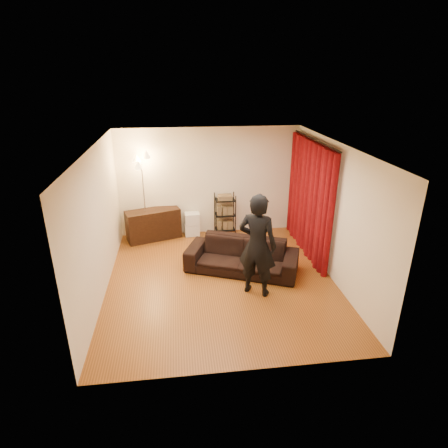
{
  "coord_description": "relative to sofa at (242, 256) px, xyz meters",
  "views": [
    {
      "loc": [
        -0.77,
        -6.54,
        3.94
      ],
      "look_at": [
        0.1,
        0.3,
        1.1
      ],
      "focal_mm": 30.0,
      "sensor_mm": 36.0,
      "label": 1
    }
  ],
  "objects": [
    {
      "name": "wire_shelf",
      "position": [
        -0.11,
        1.93,
        0.2
      ],
      "size": [
        0.56,
        0.45,
        1.08
      ],
      "primitive_type": null,
      "rotation": [
        0.0,
        0.0,
        0.25
      ],
      "color": "black",
      "rests_on": "ground"
    },
    {
      "name": "person",
      "position": [
        0.13,
        -0.86,
        0.65
      ],
      "size": [
        0.86,
        0.77,
        1.97
      ],
      "primitive_type": "imported",
      "rotation": [
        0.0,
        0.0,
        2.62
      ],
      "color": "black",
      "rests_on": "ground"
    },
    {
      "name": "floor_lamp",
      "position": [
        -2.08,
        1.83,
        0.75
      ],
      "size": [
        0.49,
        0.49,
        2.17
      ],
      "primitive_type": null,
      "rotation": [
        0.0,
        0.0,
        -0.3
      ],
      "color": "silver",
      "rests_on": "ground"
    },
    {
      "name": "storage_boxes",
      "position": [
        -0.95,
        1.97,
        -0.03
      ],
      "size": [
        0.38,
        0.32,
        0.61
      ],
      "primitive_type": null,
      "rotation": [
        0.0,
        0.0,
        0.07
      ],
      "color": "silver",
      "rests_on": "ground"
    },
    {
      "name": "wall_back",
      "position": [
        -0.48,
        2.16,
        1.01
      ],
      "size": [
        5.0,
        0.0,
        5.0
      ],
      "primitive_type": "plane",
      "rotation": [
        1.57,
        0.0,
        0.0
      ],
      "color": "#EEE1C5",
      "rests_on": "ground"
    },
    {
      "name": "wall_left",
      "position": [
        -2.73,
        -0.34,
        1.01
      ],
      "size": [
        0.0,
        5.0,
        5.0
      ],
      "primitive_type": "plane",
      "rotation": [
        1.57,
        0.0,
        1.57
      ],
      "color": "#EEE1C5",
      "rests_on": "ground"
    },
    {
      "name": "curtain",
      "position": [
        1.65,
        0.78,
        0.94
      ],
      "size": [
        0.22,
        2.65,
        2.55
      ],
      "primitive_type": null,
      "color": "maroon",
      "rests_on": "ground"
    },
    {
      "name": "sofa",
      "position": [
        0.0,
        0.0,
        0.0
      ],
      "size": [
        2.47,
        1.7,
        0.67
      ],
      "primitive_type": "imported",
      "rotation": [
        0.0,
        0.0,
        -0.39
      ],
      "color": "black",
      "rests_on": "ground"
    },
    {
      "name": "ceiling",
      "position": [
        -0.48,
        -0.34,
        2.36
      ],
      "size": [
        5.0,
        5.0,
        0.0
      ],
      "primitive_type": "plane",
      "rotation": [
        3.14,
        0.0,
        0.0
      ],
      "color": "white",
      "rests_on": "ground"
    },
    {
      "name": "floor",
      "position": [
        -0.48,
        -0.34,
        -0.34
      ],
      "size": [
        5.0,
        5.0,
        0.0
      ],
      "primitive_type": "plane",
      "color": "#9A551D",
      "rests_on": "ground"
    },
    {
      "name": "curtain_rod",
      "position": [
        1.67,
        0.78,
        2.24
      ],
      "size": [
        0.04,
        2.65,
        0.04
      ],
      "primitive_type": "cylinder",
      "rotation": [
        1.57,
        0.0,
        0.0
      ],
      "color": "black",
      "rests_on": "wall_right"
    },
    {
      "name": "media_cabinet",
      "position": [
        -1.91,
        1.88,
        0.04
      ],
      "size": [
        1.39,
        0.88,
        0.76
      ],
      "primitive_type": "cube",
      "rotation": [
        0.0,
        0.0,
        0.32
      ],
      "color": "black",
      "rests_on": "ground"
    },
    {
      "name": "wall_right",
      "position": [
        1.77,
        -0.34,
        1.01
      ],
      "size": [
        0.0,
        5.0,
        5.0
      ],
      "primitive_type": "plane",
      "rotation": [
        1.57,
        0.0,
        -1.57
      ],
      "color": "#EEE1C5",
      "rests_on": "ground"
    },
    {
      "name": "wall_front",
      "position": [
        -0.48,
        -2.84,
        1.01
      ],
      "size": [
        5.0,
        0.0,
        5.0
      ],
      "primitive_type": "plane",
      "rotation": [
        -1.57,
        0.0,
        0.0
      ],
      "color": "#EEE1C5",
      "rests_on": "ground"
    }
  ]
}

